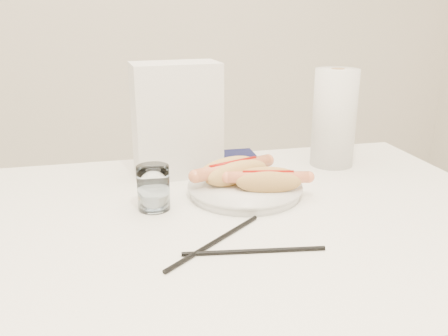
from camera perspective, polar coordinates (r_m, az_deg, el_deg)
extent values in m
cube|color=white|center=(0.91, -1.11, -7.02)|extent=(1.20, 0.80, 0.04)
cylinder|color=silver|center=(1.55, 16.43, -11.91)|extent=(0.04, 0.04, 0.71)
cylinder|color=silver|center=(1.01, 2.51, -2.69)|extent=(0.26, 0.26, 0.02)
ellipsoid|color=tan|center=(1.00, 1.67, -0.61)|extent=(0.16, 0.09, 0.05)
ellipsoid|color=tan|center=(1.03, 0.55, -0.08)|extent=(0.16, 0.09, 0.05)
ellipsoid|color=tan|center=(1.02, 1.10, -0.97)|extent=(0.15, 0.10, 0.03)
cylinder|color=#DC7A4D|center=(1.01, 1.11, 0.01)|extent=(0.19, 0.09, 0.03)
cylinder|color=#990A05|center=(1.01, 1.11, 0.65)|extent=(0.11, 0.05, 0.01)
ellipsoid|color=tan|center=(0.96, 5.38, -1.73)|extent=(0.14, 0.06, 0.05)
ellipsoid|color=tan|center=(0.99, 5.20, -1.12)|extent=(0.14, 0.06, 0.05)
ellipsoid|color=tan|center=(0.98, 5.27, -1.99)|extent=(0.13, 0.08, 0.02)
cylinder|color=#EE7F54|center=(0.98, 5.30, -1.10)|extent=(0.17, 0.06, 0.02)
cylinder|color=#990A05|center=(0.97, 5.32, -0.52)|extent=(0.10, 0.03, 0.01)
cylinder|color=silver|center=(0.93, -8.46, -2.36)|extent=(0.06, 0.06, 0.09)
cylinder|color=black|center=(0.81, -1.09, -8.82)|extent=(0.19, 0.16, 0.01)
cylinder|color=black|center=(0.78, 3.62, -9.90)|extent=(0.23, 0.04, 0.01)
cube|color=silver|center=(1.11, -5.71, 5.77)|extent=(0.20, 0.12, 0.26)
cube|color=#111438|center=(1.24, 0.94, 1.23)|extent=(0.13, 0.13, 0.01)
cylinder|color=silver|center=(1.20, 13.08, 5.86)|extent=(0.13, 0.13, 0.24)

